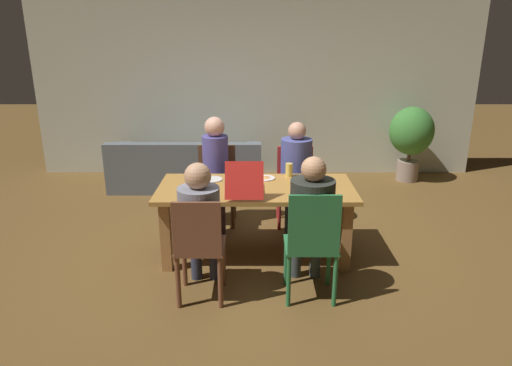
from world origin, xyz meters
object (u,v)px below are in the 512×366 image
(drinking_glass_1, at_px, (289,170))
(person_3, at_px, (297,167))
(chair_1, at_px, (312,241))
(chair_3, at_px, (295,180))
(person_0, at_px, (200,217))
(drinking_glass_0, at_px, (309,179))
(person_1, at_px, (311,214))
(plate_1, at_px, (265,178))
(dining_table, at_px, (256,198))
(chair_0, at_px, (199,246))
(couch, at_px, (187,170))
(potted_plant, at_px, (411,135))
(drinking_glass_2, at_px, (317,192))
(plate_0, at_px, (212,179))
(person_2, at_px, (215,164))
(chair_2, at_px, (217,182))
(pizza_box_0, at_px, (245,187))

(drinking_glass_1, bearing_deg, person_3, 74.17)
(chair_1, xyz_separation_m, chair_3, (-0.00, 1.71, -0.04))
(person_0, bearing_deg, drinking_glass_0, 37.19)
(person_1, xyz_separation_m, plate_1, (-0.36, 0.96, 0.01))
(dining_table, distance_m, chair_0, 0.98)
(person_1, distance_m, plate_1, 1.02)
(couch, height_order, potted_plant, potted_plant)
(drinking_glass_1, xyz_separation_m, drinking_glass_2, (0.21, -0.65, -0.01))
(chair_3, xyz_separation_m, potted_plant, (1.83, 1.59, 0.19))
(person_0, bearing_deg, plate_0, 89.24)
(person_0, xyz_separation_m, chair_3, (0.91, 1.58, -0.19))
(person_1, bearing_deg, potted_plant, 59.89)
(person_2, relative_size, potted_plant, 1.14)
(person_3, bearing_deg, chair_2, 170.70)
(chair_0, distance_m, person_1, 0.95)
(dining_table, xyz_separation_m, chair_3, (0.45, 0.86, -0.10))
(couch, bearing_deg, person_3, -44.07)
(pizza_box_0, xyz_separation_m, potted_plant, (2.38, 2.61, -0.07))
(person_2, height_order, drinking_glass_0, person_2)
(chair_0, bearing_deg, drinking_glass_0, 42.04)
(dining_table, bearing_deg, person_1, -57.34)
(person_0, bearing_deg, plate_1, 60.72)
(chair_2, distance_m, plate_1, 0.86)
(chair_1, xyz_separation_m, person_1, (0.00, 0.14, 0.18))
(plate_0, relative_size, plate_1, 1.03)
(plate_0, bearing_deg, person_3, 29.92)
(chair_1, relative_size, plate_1, 4.70)
(person_2, distance_m, plate_0, 0.53)
(dining_table, xyz_separation_m, drinking_glass_1, (0.34, 0.33, 0.18))
(person_1, height_order, drinking_glass_0, person_1)
(pizza_box_0, xyz_separation_m, drinking_glass_1, (0.44, 0.50, 0.02))
(drinking_glass_1, bearing_deg, plate_1, -162.49)
(chair_1, relative_size, potted_plant, 0.88)
(pizza_box_0, height_order, drinking_glass_0, pizza_box_0)
(dining_table, bearing_deg, plate_1, 70.61)
(plate_0, distance_m, drinking_glass_0, 0.98)
(person_0, height_order, plate_1, person_0)
(person_2, height_order, person_3, person_2)
(person_3, bearing_deg, potted_plant, 43.27)
(dining_table, relative_size, drinking_glass_1, 13.59)
(chair_2, bearing_deg, person_2, -90.00)
(drinking_glass_2, bearing_deg, chair_1, -100.13)
(person_2, xyz_separation_m, drinking_glass_1, (0.80, -0.41, 0.05))
(person_1, height_order, person_2, person_2)
(chair_3, distance_m, plate_1, 0.74)
(dining_table, relative_size, plate_0, 8.90)
(chair_1, xyz_separation_m, chair_2, (-0.91, 1.72, -0.06))
(dining_table, relative_size, person_3, 1.57)
(couch, bearing_deg, chair_0, -79.83)
(person_3, relative_size, plate_1, 5.82)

